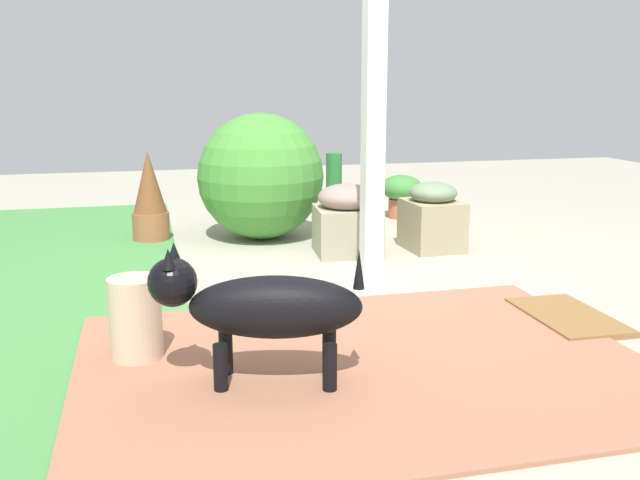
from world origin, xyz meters
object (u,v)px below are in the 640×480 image
Objects in this scene: porch_pillar at (374,70)px; terracotta_pot_broad at (401,192)px; stone_planter_near at (347,220)px; dog at (260,306)px; stone_planter_nearest at (432,217)px; ceramic_urn at (136,320)px; doormat at (567,317)px; terracotta_pot_tall at (334,196)px; round_shrub at (261,176)px; terracotta_pot_spiky at (150,198)px.

porch_pillar is 6.57× the size of terracotta_pot_broad.
stone_planter_near is 0.59× the size of dog.
ceramic_urn is at bearing 128.52° from stone_planter_nearest.
stone_planter_near reaches higher than terracotta_pot_broad.
terracotta_pot_broad is 2.81m from doormat.
stone_planter_near is 0.85× the size of terracotta_pot_tall.
round_shrub is 1.51× the size of doormat.
terracotta_pot_tall reaches higher than stone_planter_near.
terracotta_pot_tall is at bearing -73.91° from terracotta_pot_spiky.
round_shrub is 0.86m from terracotta_pot_spiky.
stone_planter_near is at bearing -24.81° from dog.
porch_pillar is at bearing 172.07° from terracotta_pot_tall.
dog reaches higher than terracotta_pot_broad.
stone_planter_near is 1.44m from terracotta_pot_broad.
porch_pillar reaches higher than doormat.
terracotta_pot_broad is at bearing -35.57° from stone_planter_near.
ceramic_urn is at bearing 141.35° from terracotta_pot_broad.
stone_planter_nearest is 0.84× the size of terracotta_pot_tall.
terracotta_pot_broad is 3.68m from dog.
round_shrub reaches higher than terracotta_pot_tall.
round_shrub is at bearing 21.37° from porch_pillar.
dog reaches higher than stone_planter_near.
terracotta_pot_spiky reaches higher than terracotta_pot_tall.
terracotta_pot_spiky is at bearing 39.81° from doormat.
doormat is at bearing -75.97° from dog.
terracotta_pot_spiky reaches higher than stone_planter_near.
porch_pillar reaches higher than terracotta_pot_broad.
terracotta_pot_broad is at bearing -68.57° from round_shrub.
terracotta_pot_spiky is 2.86m from dog.
terracotta_pot_tall is (0.08, 0.60, -0.02)m from terracotta_pot_broad.
stone_planter_nearest is 1.33m from terracotta_pot_tall.
terracotta_pot_tall reaches higher than doormat.
terracotta_pot_tall is at bearing -7.93° from porch_pillar.
round_shrub is at bearing 59.31° from stone_planter_nearest.
ceramic_urn is (-2.91, 1.67, -0.02)m from terracotta_pot_tall.
doormat is (-1.04, -0.71, -1.24)m from porch_pillar.
stone_planter_near is at bearing -121.05° from terracotta_pot_spiky.
porch_pillar reaches higher than stone_planter_nearest.
terracotta_pot_tall is (1.25, -0.24, -0.04)m from stone_planter_near.
terracotta_pot_tall is at bearing 16.92° from stone_planter_nearest.
terracotta_pot_spiky is 0.81× the size of dog.
terracotta_pot_broad is at bearing -29.01° from dog.
ceramic_urn is (-1.06, 1.41, -1.07)m from porch_pillar.
porch_pillar is at bearing 131.49° from stone_planter_nearest.
dog is 0.63m from ceramic_urn.
stone_planter_near is 0.51× the size of round_shrub.
terracotta_pot_tall reaches higher than dog.
doormat is (-2.80, 0.14, -0.22)m from terracotta_pot_broad.
terracotta_pot_tall is 3.35m from ceramic_urn.
porch_pillar is 2.12m from terracotta_pot_spiky.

